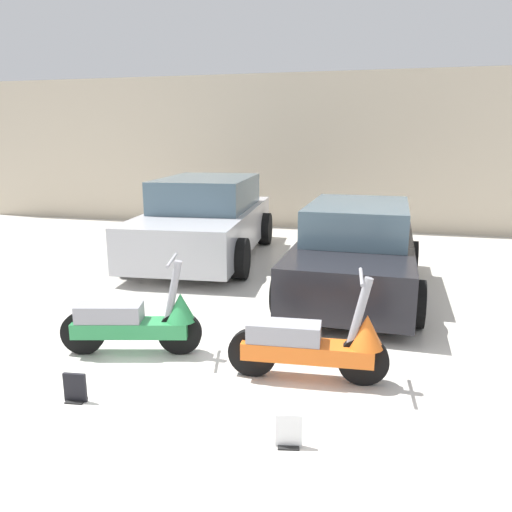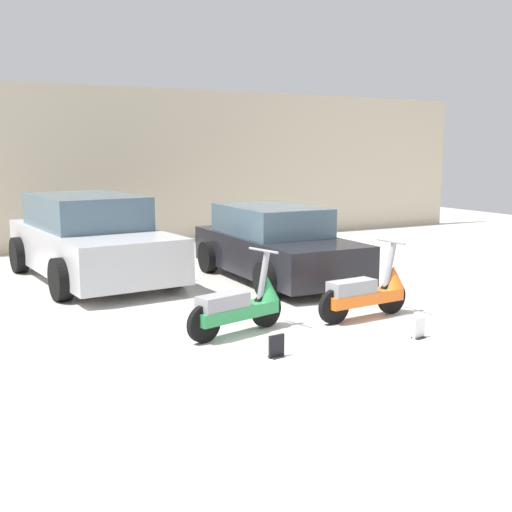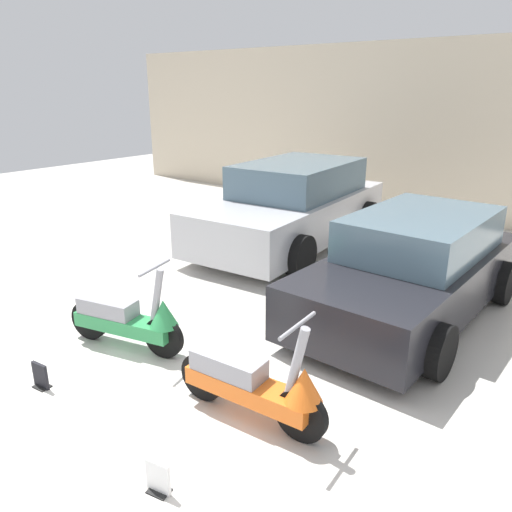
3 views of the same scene
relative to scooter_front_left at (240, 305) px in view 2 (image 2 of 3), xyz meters
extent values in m
plane|color=silver|center=(1.05, -0.83, -0.37)|extent=(28.00, 28.00, 0.00)
cube|color=beige|center=(1.05, 7.92, 1.50)|extent=(19.60, 0.12, 3.73)
cylinder|color=black|center=(0.43, 0.11, -0.14)|extent=(0.47, 0.19, 0.46)
cylinder|color=black|center=(-0.56, -0.14, -0.14)|extent=(0.47, 0.19, 0.46)
cube|color=#2D8C4C|center=(-0.06, -0.02, -0.08)|extent=(1.23, 0.56, 0.16)
cube|color=gray|center=(-0.27, -0.07, 0.09)|extent=(0.72, 0.42, 0.18)
cylinder|color=gray|center=(0.38, 0.09, 0.33)|extent=(0.22, 0.13, 0.65)
cylinder|color=gray|center=(0.38, 0.09, 0.65)|extent=(0.16, 0.52, 0.03)
cone|color=#2D8C4C|center=(0.45, 0.11, 0.15)|extent=(0.37, 0.37, 0.30)
cylinder|color=black|center=(2.33, -0.10, -0.13)|extent=(0.47, 0.12, 0.47)
cylinder|color=black|center=(1.30, -0.18, -0.13)|extent=(0.47, 0.12, 0.47)
cube|color=orange|center=(1.81, -0.14, -0.08)|extent=(1.24, 0.37, 0.16)
cube|color=gray|center=(1.59, -0.16, 0.10)|extent=(0.70, 0.32, 0.18)
cylinder|color=gray|center=(2.28, -0.11, 0.34)|extent=(0.22, 0.10, 0.66)
cylinder|color=gray|center=(2.28, -0.11, 0.67)|extent=(0.07, 0.54, 0.03)
cone|color=orange|center=(2.35, -0.10, 0.16)|extent=(0.34, 0.34, 0.30)
cube|color=#B7B7BC|center=(-0.81, 4.30, 0.18)|extent=(2.20, 4.53, 0.73)
cube|color=slate|center=(-0.83, 4.56, 0.84)|extent=(1.81, 2.59, 0.58)
cylinder|color=black|center=(0.26, 3.02, -0.03)|extent=(0.29, 0.69, 0.67)
cylinder|color=black|center=(-1.64, 2.86, -0.03)|extent=(0.29, 0.69, 0.67)
cylinder|color=black|center=(0.02, 5.73, -0.03)|extent=(0.29, 0.69, 0.67)
cylinder|color=black|center=(-1.87, 5.57, -0.03)|extent=(0.29, 0.69, 0.67)
cube|color=black|center=(2.08, 2.73, 0.11)|extent=(1.67, 3.85, 0.64)
cube|color=slate|center=(2.09, 2.96, 0.68)|extent=(1.44, 2.16, 0.50)
cylinder|color=black|center=(2.88, 1.53, -0.08)|extent=(0.21, 0.59, 0.58)
cylinder|color=black|center=(1.23, 1.56, -0.08)|extent=(0.21, 0.59, 0.58)
cylinder|color=black|center=(2.93, 3.89, -0.08)|extent=(0.21, 0.59, 0.58)
cylinder|color=black|center=(1.28, 3.93, -0.08)|extent=(0.21, 0.59, 0.58)
cube|color=black|center=(-0.07, -1.03, -0.36)|extent=(0.17, 0.14, 0.01)
cube|color=black|center=(-0.07, -1.03, -0.24)|extent=(0.20, 0.05, 0.26)
cube|color=black|center=(1.84, -1.21, -0.36)|extent=(0.18, 0.15, 0.01)
cube|color=white|center=(1.84, -1.21, -0.24)|extent=(0.20, 0.07, 0.26)
camera|label=1|loc=(2.42, -4.45, 1.87)|focal=35.00mm
camera|label=2|loc=(-3.48, -7.00, 1.93)|focal=45.00mm
camera|label=3|loc=(4.17, -3.03, 2.41)|focal=35.00mm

